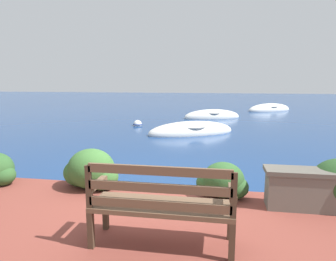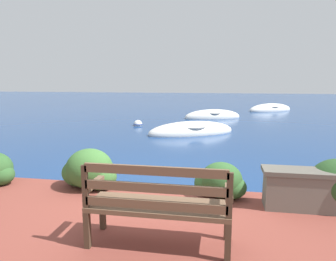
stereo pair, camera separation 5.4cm
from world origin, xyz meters
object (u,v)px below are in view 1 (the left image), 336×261
park_bench (161,203)px  mooring_buoy (138,124)px  rowboat_mid (212,117)px  rowboat_nearest (191,132)px  rowboat_far (269,110)px

park_bench → mooring_buoy: 9.92m
rowboat_mid → mooring_buoy: bearing=23.5°
rowboat_nearest → rowboat_far: rowboat_far is taller
park_bench → rowboat_far: park_bench is taller
rowboat_far → mooring_buoy: 9.98m
park_bench → rowboat_nearest: park_bench is taller
rowboat_far → park_bench: bearing=44.1°
rowboat_nearest → rowboat_mid: (0.65, 4.64, -0.00)m
rowboat_mid → rowboat_far: size_ratio=0.96×
rowboat_mid → rowboat_far: rowboat_far is taller
park_bench → rowboat_far: bearing=78.1°
park_bench → rowboat_far: 17.37m
rowboat_mid → mooring_buoy: (-3.11, -3.12, -0.00)m
mooring_buoy → park_bench: bearing=-73.3°
park_bench → rowboat_far: size_ratio=0.47×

